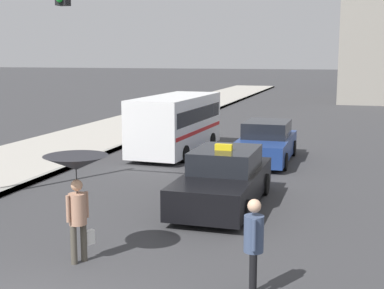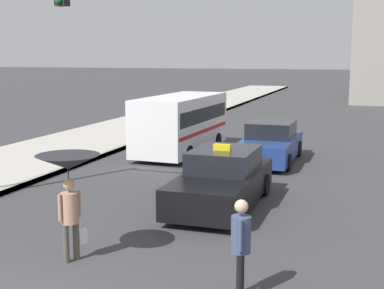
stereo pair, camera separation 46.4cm
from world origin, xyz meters
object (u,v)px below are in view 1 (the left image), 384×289
Objects in this scene: ambulance_van at (176,122)px; traffic_light at (2,41)px; pedestrian_with_umbrella at (76,174)px; pedestrian_man at (254,240)px; taxi at (224,180)px; sedan_red at (266,143)px.

traffic_light is (-1.95, -8.14, 2.95)m from ambulance_van.
pedestrian_with_umbrella is 1.27× the size of pedestrian_man.
taxi reaches higher than sedan_red.
sedan_red is 11.39m from pedestrian_man.
taxi is at bearing 7.31° from pedestrian_with_umbrella.
ambulance_van reaches higher than pedestrian_with_umbrella.
ambulance_van is (-3.68, 0.61, 0.60)m from sedan_red.
traffic_light reaches higher than pedestrian_with_umbrella.
taxi reaches higher than pedestrian_man.
ambulance_van is 8.88m from traffic_light.
traffic_light is (-5.64, -7.53, 3.55)m from sedan_red.
traffic_light reaches higher than pedestrian_man.
traffic_light reaches higher than sedan_red.
traffic_light reaches higher than ambulance_van.
ambulance_van is 12.99m from pedestrian_man.
pedestrian_with_umbrella is 3.50m from pedestrian_man.
pedestrian_with_umbrella is 0.33× the size of traffic_light.
pedestrian_man is 8.73m from traffic_light.
ambulance_van reaches higher than sedan_red.
sedan_red is 2.79× the size of pedestrian_man.
sedan_red is at bearing -91.24° from taxi.
sedan_red is at bearing 53.18° from traffic_light.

